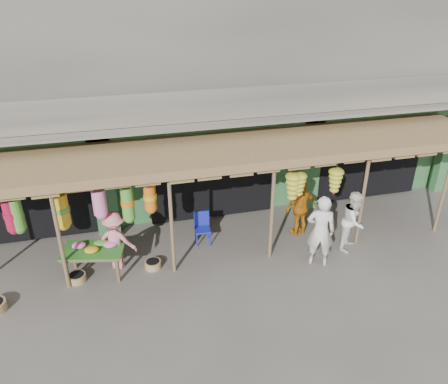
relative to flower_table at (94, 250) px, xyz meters
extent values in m
plane|color=#514C47|center=(3.35, -0.15, -0.70)|extent=(80.00, 80.00, 0.00)
cube|color=gray|center=(3.35, 4.85, 4.30)|extent=(16.00, 6.00, 4.00)
cube|color=#2D6033|center=(3.35, 5.00, 0.80)|extent=(16.00, 5.70, 3.00)
cube|color=gray|center=(3.35, 1.50, 2.50)|extent=(16.00, 0.90, 0.22)
cube|color=gray|center=(3.35, 1.10, 3.00)|extent=(16.00, 0.10, 0.80)
cube|color=#2D6033|center=(3.35, 1.90, 2.15)|extent=(16.00, 0.35, 0.35)
cube|color=yellow|center=(-1.65, 1.82, 2.05)|extent=(1.70, 0.06, 0.55)
cube|color=#B21414|center=(-1.65, 1.78, 2.05)|extent=(1.30, 0.02, 0.30)
cube|color=black|center=(-1.65, 2.85, 0.65)|extent=(3.60, 2.00, 2.50)
cube|color=black|center=(3.35, 2.85, 0.65)|extent=(3.60, 2.00, 2.50)
cube|color=black|center=(8.35, 2.85, 0.65)|extent=(3.60, 2.00, 2.50)
cube|color=#2D6033|center=(0.35, 1.90, 0.80)|extent=(0.60, 0.35, 3.00)
cube|color=#2D6033|center=(6.35, 1.90, 0.80)|extent=(0.60, 0.35, 3.00)
cube|color=#2D6033|center=(11.25, 1.90, 0.80)|extent=(0.60, 0.35, 3.00)
cylinder|color=brown|center=(-0.65, -0.35, 0.60)|extent=(0.09, 0.09, 2.60)
cylinder|color=brown|center=(1.85, -0.35, 0.60)|extent=(0.09, 0.09, 2.60)
cylinder|color=brown|center=(4.35, -0.35, 0.60)|extent=(0.09, 0.09, 2.60)
cylinder|color=brown|center=(6.85, -0.35, 0.60)|extent=(0.09, 0.09, 2.60)
cylinder|color=brown|center=(9.35, -0.35, 0.60)|extent=(0.09, 0.09, 2.60)
cylinder|color=brown|center=(3.10, -0.35, 1.80)|extent=(12.90, 0.08, 0.08)
cylinder|color=brown|center=(0.35, 0.05, 1.65)|extent=(5.50, 0.06, 0.06)
cube|color=brown|center=(3.35, 0.75, 1.98)|extent=(14.00, 2.70, 0.22)
cube|color=brown|center=(-0.67, -0.18, -0.38)|extent=(0.08, 0.08, 0.63)
cube|color=brown|center=(0.50, -0.44, -0.38)|extent=(0.08, 0.08, 0.63)
cube|color=brown|center=(-0.54, 0.40, -0.38)|extent=(0.08, 0.08, 0.63)
cube|color=brown|center=(0.62, 0.14, -0.38)|extent=(0.08, 0.08, 0.63)
cube|color=brown|center=(-0.02, -0.02, -0.02)|extent=(1.53, 1.07, 0.06)
cube|color=#26661E|center=(-0.02, -0.02, 0.03)|extent=(1.59, 1.13, 0.03)
ellipsoid|color=pink|center=(-0.34, 0.15, 0.10)|extent=(0.33, 0.28, 0.14)
ellipsoid|color=gold|center=(-0.04, -0.12, 0.10)|extent=(0.33, 0.28, 0.14)
ellipsoid|color=pink|center=(0.39, 0.01, 0.10)|extent=(0.33, 0.28, 0.14)
ellipsoid|color=#529F35|center=(0.17, 0.14, 0.10)|extent=(0.33, 0.28, 0.14)
cylinder|color=#1821A2|center=(2.60, 0.54, -0.50)|extent=(0.04, 0.04, 0.39)
cylinder|color=#1821A2|center=(2.96, 0.51, -0.50)|extent=(0.04, 0.04, 0.39)
cylinder|color=#1821A2|center=(2.63, 0.90, -0.50)|extent=(0.04, 0.04, 0.39)
cylinder|color=#1821A2|center=(2.99, 0.87, -0.50)|extent=(0.04, 0.04, 0.39)
cube|color=#1821A2|center=(2.80, 0.71, -0.28)|extent=(0.45, 0.45, 0.05)
cube|color=#1821A2|center=(2.81, 0.90, -0.04)|extent=(0.42, 0.07, 0.44)
cylinder|color=olive|center=(-0.47, -0.16, -0.61)|extent=(0.55, 0.55, 0.18)
cylinder|color=#A3854C|center=(1.35, -0.09, -0.60)|extent=(0.50, 0.50, 0.19)
imported|color=silver|center=(5.41, -0.94, 0.26)|extent=(0.82, 0.69, 1.91)
imported|color=white|center=(6.57, -0.51, 0.13)|extent=(1.01, 1.01, 1.65)
imported|color=#BF6F12|center=(5.52, 0.47, 0.14)|extent=(1.04, 0.60, 1.66)
imported|color=#D57082|center=(0.53, 0.17, 0.08)|extent=(1.15, 0.93, 1.55)
camera|label=1|loc=(0.84, -9.15, 5.95)|focal=35.00mm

